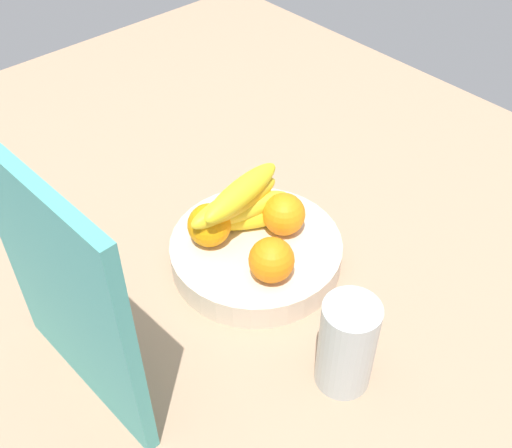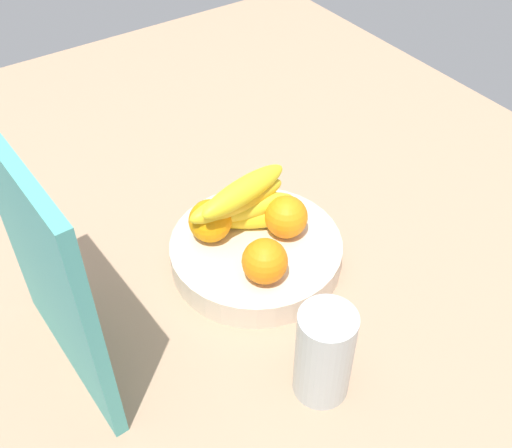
% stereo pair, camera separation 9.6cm
% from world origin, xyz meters
% --- Properties ---
extents(ground_plane, '(1.80, 1.40, 0.03)m').
position_xyz_m(ground_plane, '(0.00, 0.00, -0.01)').
color(ground_plane, tan).
extents(fruit_bowl, '(0.28, 0.28, 0.05)m').
position_xyz_m(fruit_bowl, '(0.01, 0.02, 0.02)').
color(fruit_bowl, beige).
rests_on(fruit_bowl, ground_plane).
extents(orange_front_left, '(0.07, 0.07, 0.07)m').
position_xyz_m(orange_front_left, '(-0.06, 0.06, 0.08)').
color(orange_front_left, orange).
rests_on(orange_front_left, fruit_bowl).
extents(orange_front_right, '(0.07, 0.07, 0.07)m').
position_xyz_m(orange_front_right, '(-0.00, -0.03, 0.08)').
color(orange_front_right, orange).
rests_on(orange_front_right, fruit_bowl).
extents(orange_center, '(0.07, 0.07, 0.07)m').
position_xyz_m(orange_center, '(0.06, 0.08, 0.08)').
color(orange_center, orange).
rests_on(orange_center, fruit_bowl).
extents(banana_bunch, '(0.13, 0.19, 0.11)m').
position_xyz_m(banana_bunch, '(0.05, 0.02, 0.10)').
color(banana_bunch, yellow).
rests_on(banana_bunch, fruit_bowl).
extents(cutting_board, '(0.28, 0.03, 0.36)m').
position_xyz_m(cutting_board, '(-0.01, 0.35, 0.18)').
color(cutting_board, teal).
rests_on(cutting_board, ground_plane).
extents(thermos_tumbler, '(0.08, 0.08, 0.15)m').
position_xyz_m(thermos_tumbler, '(-0.24, 0.08, 0.07)').
color(thermos_tumbler, '#B1B8B6').
rests_on(thermos_tumbler, ground_plane).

